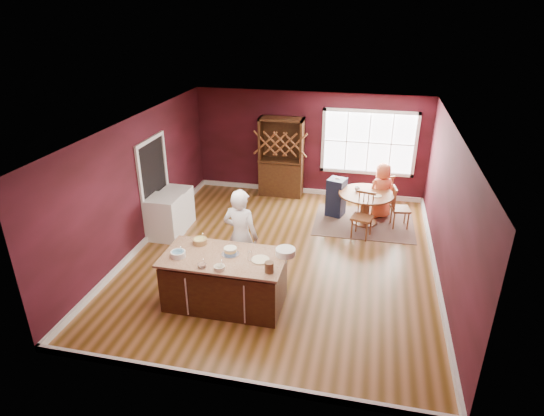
{
  "coord_description": "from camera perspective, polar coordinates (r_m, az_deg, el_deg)",
  "views": [
    {
      "loc": [
        1.55,
        -7.84,
        4.72
      ],
      "look_at": [
        -0.22,
        0.04,
        1.05
      ],
      "focal_mm": 30.0,
      "sensor_mm": 36.0,
      "label": 1
    }
  ],
  "objects": [
    {
      "name": "doorway",
      "position": [
        10.26,
        -14.48,
        2.54
      ],
      "size": [
        0.08,
        1.26,
        2.13
      ],
      "primitive_type": null,
      "color": "white",
      "rests_on": "room_shell"
    },
    {
      "name": "baker",
      "position": [
        8.12,
        -3.93,
        -3.61
      ],
      "size": [
        0.72,
        0.53,
        1.81
      ],
      "primitive_type": "imported",
      "rotation": [
        0.0,
        0.0,
        2.99
      ],
      "color": "silver",
      "rests_on": "ground"
    },
    {
      "name": "bowl_pink",
      "position": [
        7.26,
        -8.81,
        -7.17
      ],
      "size": [
        0.14,
        0.14,
        0.05
      ],
      "primitive_type": "cylinder",
      "color": "silver",
      "rests_on": "kitchen_island"
    },
    {
      "name": "table_cup",
      "position": [
        10.63,
        10.65,
        2.37
      ],
      "size": [
        0.14,
        0.14,
        0.09
      ],
      "primitive_type": "imported",
      "rotation": [
        0.0,
        0.0,
        -0.24
      ],
      "color": "white",
      "rests_on": "dining_table"
    },
    {
      "name": "high_chair",
      "position": [
        10.95,
        8.05,
        1.45
      ],
      "size": [
        0.49,
        0.49,
        0.97
      ],
      "primitive_type": null,
      "rotation": [
        0.0,
        0.0,
        -0.3
      ],
      "color": "black",
      "rests_on": "ground"
    },
    {
      "name": "stoneware_crock",
      "position": [
        7.03,
        -0.36,
        -7.44
      ],
      "size": [
        0.14,
        0.14,
        0.17
      ],
      "primitive_type": "cylinder",
      "color": "brown",
      "rests_on": "kitchen_island"
    },
    {
      "name": "chair_east",
      "position": [
        10.66,
        15.87,
        0.11
      ],
      "size": [
        0.46,
        0.47,
        0.98
      ],
      "primitive_type": null,
      "rotation": [
        0.0,
        0.0,
        1.74
      ],
      "color": "brown",
      "rests_on": "ground"
    },
    {
      "name": "bowl_blue",
      "position": [
        7.61,
        -11.7,
        -5.68
      ],
      "size": [
        0.24,
        0.24,
        0.09
      ],
      "primitive_type": "cylinder",
      "color": "silver",
      "rests_on": "kitchen_island"
    },
    {
      "name": "washer",
      "position": [
        10.07,
        -13.26,
        -1.19
      ],
      "size": [
        0.65,
        0.63,
        0.94
      ],
      "primitive_type": "cube",
      "color": "white",
      "rests_on": "ground"
    },
    {
      "name": "layer_cake",
      "position": [
        7.54,
        -5.25,
        -5.41
      ],
      "size": [
        0.3,
        0.3,
        0.12
      ],
      "primitive_type": null,
      "color": "#EBEACD",
      "rests_on": "kitchen_island"
    },
    {
      "name": "kitchen_island",
      "position": [
        7.77,
        -5.93,
        -9.11
      ],
      "size": [
        2.02,
        1.06,
        0.92
      ],
      "color": "#452E13",
      "rests_on": "ground"
    },
    {
      "name": "chair_north",
      "position": [
        11.41,
        13.68,
        1.9
      ],
      "size": [
        0.55,
        0.54,
        0.96
      ],
      "primitive_type": null,
      "rotation": [
        0.0,
        0.0,
        3.76
      ],
      "color": "olive",
      "rests_on": "ground"
    },
    {
      "name": "dining_table",
      "position": [
        10.64,
        11.66,
        0.77
      ],
      "size": [
        1.25,
        1.25,
        0.75
      ],
      "color": "brown",
      "rests_on": "ground"
    },
    {
      "name": "dinner_plate",
      "position": [
        7.37,
        -1.49,
        -6.5
      ],
      "size": [
        0.3,
        0.3,
        0.02
      ],
      "primitive_type": "cylinder",
      "color": "#FFF8AD",
      "rests_on": "kitchen_island"
    },
    {
      "name": "hutch",
      "position": [
        11.87,
        1.17,
        6.37
      ],
      "size": [
        1.13,
        0.47,
        2.07
      ],
      "primitive_type": "cube",
      "color": "black",
      "rests_on": "ground"
    },
    {
      "name": "seated_woman",
      "position": [
        10.99,
        13.59,
        2.13
      ],
      "size": [
        0.78,
        0.68,
        1.34
      ],
      "primitive_type": "imported",
      "rotation": [
        0.0,
        0.0,
        3.62
      ],
      "color": "#EC6C40",
      "rests_on": "ground"
    },
    {
      "name": "rug",
      "position": [
        10.86,
        11.43,
        -1.78
      ],
      "size": [
        2.31,
        1.8,
        0.01
      ],
      "primitive_type": "cube",
      "rotation": [
        0.0,
        0.0,
        0.02
      ],
      "color": "brown",
      "rests_on": "ground"
    },
    {
      "name": "bowl_olive",
      "position": [
        7.16,
        -6.62,
        -7.47
      ],
      "size": [
        0.18,
        0.18,
        0.07
      ],
      "primitive_type": "cylinder",
      "color": "beige",
      "rests_on": "kitchen_island"
    },
    {
      "name": "chair_south",
      "position": [
        9.99,
        11.27,
        -0.95
      ],
      "size": [
        0.52,
        0.5,
        1.02
      ],
      "primitive_type": null,
      "rotation": [
        0.0,
        0.0,
        -0.25
      ],
      "color": "brown",
      "rests_on": "ground"
    },
    {
      "name": "window",
      "position": [
        11.76,
        12.03,
        8.03
      ],
      "size": [
        2.36,
        0.1,
        1.66
      ],
      "primitive_type": null,
      "color": "white",
      "rests_on": "room_shell"
    },
    {
      "name": "table_plate",
      "position": [
        10.44,
        13.05,
        1.49
      ],
      "size": [
        0.21,
        0.21,
        0.02
      ],
      "primitive_type": "cylinder",
      "color": "beige",
      "rests_on": "dining_table"
    },
    {
      "name": "room_shell",
      "position": [
        8.67,
        1.35,
        1.58
      ],
      "size": [
        7.0,
        7.0,
        7.0
      ],
      "color": "brown",
      "rests_on": "ground"
    },
    {
      "name": "drinking_glass",
      "position": [
        7.34,
        -2.78,
        -6.02
      ],
      "size": [
        0.08,
        0.08,
        0.16
      ],
      "primitive_type": "cylinder",
      "color": "silver",
      "rests_on": "kitchen_island"
    },
    {
      "name": "dryer",
      "position": [
        10.61,
        -11.81,
        0.13
      ],
      "size": [
        0.61,
        0.59,
        0.89
      ],
      "primitive_type": "cube",
      "color": "white",
      "rests_on": "ground"
    },
    {
      "name": "toy_figurine",
      "position": [
        7.15,
        -0.71,
        -7.31
      ],
      "size": [
        0.04,
        0.04,
        0.07
      ],
      "primitive_type": null,
      "color": "#FFED02",
      "rests_on": "kitchen_island"
    },
    {
      "name": "bowl_yellow",
      "position": [
        7.93,
        -9.03,
        -4.13
      ],
      "size": [
        0.25,
        0.25,
        0.09
      ],
      "primitive_type": "cylinder",
      "color": "#A67141",
      "rests_on": "kitchen_island"
    },
    {
      "name": "toddler",
      "position": [
        10.89,
        7.91,
        3.18
      ],
      "size": [
        0.18,
        0.14,
        0.26
      ],
      "primitive_type": null,
      "color": "#8CA5BF",
      "rests_on": "high_chair"
    },
    {
      "name": "white_tub",
      "position": [
        7.49,
        1.7,
        -5.53
      ],
      "size": [
        0.33,
        0.33,
        0.11
      ],
      "primitive_type": "cylinder",
      "color": "silver",
      "rests_on": "kitchen_island"
    }
  ]
}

